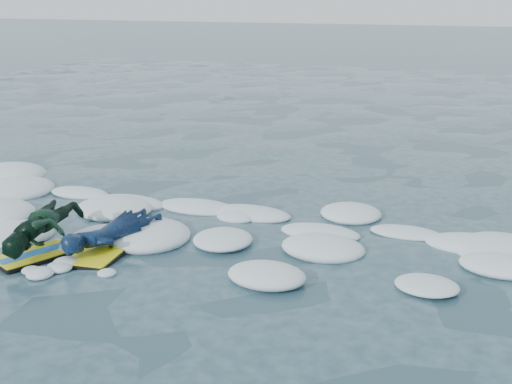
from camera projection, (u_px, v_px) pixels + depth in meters
ground at (205, 260)px, 7.66m from camera, size 120.00×120.00×0.00m
foam_band at (237, 232)px, 8.58m from camera, size 12.00×3.10×0.30m
prone_woman_unit at (111, 234)px, 7.95m from camera, size 0.88×1.56×0.38m
prone_child_unit at (43, 232)px, 7.80m from camera, size 0.85×1.43×0.54m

